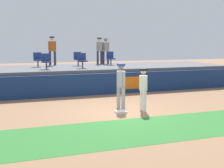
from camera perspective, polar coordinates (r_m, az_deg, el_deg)
name	(u,v)px	position (r m, az deg, el deg)	size (l,w,h in m)	color
ground_plane	(120,112)	(11.96, 1.51, -5.28)	(60.00, 60.00, 0.00)	#936B4C
grass_foreground_strip	(148,129)	(9.76, 6.86, -8.35)	(18.00, 2.80, 0.01)	#2D722D
first_base	(121,112)	(11.81, 1.64, -5.25)	(0.40, 0.40, 0.08)	white
player_fielder_home	(143,87)	(12.04, 5.89, -0.50)	(0.33, 0.53, 1.69)	white
player_runner_visitor	(121,83)	(12.36, 1.69, 0.22)	(0.43, 0.51, 1.86)	#9EA3AD
field_wall	(91,84)	(15.70, -3.87, -0.07)	(18.00, 0.26, 1.11)	navy
bleacher_platform	(79,77)	(18.15, -6.12, 1.25)	(18.00, 4.80, 1.28)	#59595E
seat_front_left	(46,60)	(16.57, -12.25, 4.34)	(0.47, 0.44, 0.84)	#4C4C51
seat_front_center	(82,60)	(16.94, -5.61, 4.56)	(0.47, 0.44, 0.84)	#4C4C51
seat_back_left	(38,59)	(18.33, -13.77, 4.62)	(0.46, 0.44, 0.84)	#4C4C51
seat_back_right	(111,57)	(19.33, -0.27, 5.00)	(0.46, 0.44, 0.84)	#4C4C51
seat_back_center	(78,58)	(18.73, -6.42, 4.86)	(0.47, 0.44, 0.84)	#4C4C51
spectator_hooded	(106,49)	(20.44, -1.18, 6.58)	(0.45, 0.42, 1.69)	#33384C
spectator_capped	(99,49)	(20.29, -2.36, 6.63)	(0.46, 0.42, 1.73)	#33384C
spectator_casual	(52,49)	(19.30, -11.14, 6.52)	(0.49, 0.39, 1.78)	#33384C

